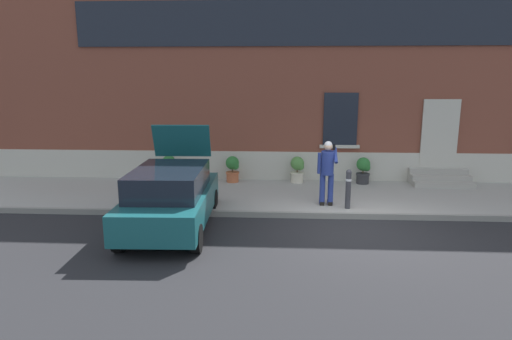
{
  "coord_description": "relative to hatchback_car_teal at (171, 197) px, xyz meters",
  "views": [
    {
      "loc": [
        -1.83,
        -9.76,
        3.51
      ],
      "look_at": [
        -2.46,
        1.6,
        1.1
      ],
      "focal_mm": 30.55,
      "sensor_mm": 36.0,
      "label": 1
    }
  ],
  "objects": [
    {
      "name": "planter_terracotta",
      "position": [
        0.98,
        4.23,
        -0.19
      ],
      "size": [
        0.44,
        0.44,
        0.86
      ],
      "color": "#B25B38",
      "rests_on": "sidewalk"
    },
    {
      "name": "person_on_phone",
      "position": [
        3.78,
        1.69,
        0.35
      ],
      "size": [
        0.51,
        0.47,
        1.75
      ],
      "rotation": [
        0.0,
        0.0,
        0.19
      ],
      "color": "navy",
      "rests_on": "sidewalk"
    },
    {
      "name": "building_facade",
      "position": [
        4.35,
        5.38,
        2.93
      ],
      "size": [
        24.0,
        1.52,
        7.5
      ],
      "color": "brown",
      "rests_on": "ground"
    },
    {
      "name": "planter_charcoal",
      "position": [
        5.23,
        4.24,
        -0.19
      ],
      "size": [
        0.44,
        0.44,
        0.86
      ],
      "color": "#2D2D30",
      "rests_on": "sidewalk"
    },
    {
      "name": "bollard_near_person",
      "position": [
        4.32,
        1.44,
        -0.09
      ],
      "size": [
        0.15,
        0.15,
        1.04
      ],
      "color": "#333338",
      "rests_on": "sidewalk"
    },
    {
      "name": "hatchback_car_teal",
      "position": [
        0.0,
        0.0,
        0.0
      ],
      "size": [
        1.89,
        4.12,
        2.34
      ],
      "color": "#165156",
      "rests_on": "ground"
    },
    {
      "name": "sidewalk",
      "position": [
        4.35,
        2.89,
        -0.72
      ],
      "size": [
        24.0,
        3.6,
        0.15
      ],
      "primitive_type": "cube",
      "color": "#99968E",
      "rests_on": "ground"
    },
    {
      "name": "planter_olive",
      "position": [
        -1.14,
        4.29,
        -0.19
      ],
      "size": [
        0.44,
        0.44,
        0.86
      ],
      "color": "#606B38",
      "rests_on": "sidewalk"
    },
    {
      "name": "entrance_stoop",
      "position": [
        7.69,
        4.31,
        -0.46
      ],
      "size": [
        1.87,
        0.96,
        0.48
      ],
      "color": "#9E998E",
      "rests_on": "sidewalk"
    },
    {
      "name": "planter_cream",
      "position": [
        3.11,
        4.27,
        -0.19
      ],
      "size": [
        0.44,
        0.44,
        0.86
      ],
      "color": "beige",
      "rests_on": "sidewalk"
    },
    {
      "name": "curb_edge",
      "position": [
        4.35,
        1.03,
        -0.72
      ],
      "size": [
        24.0,
        0.12,
        0.15
      ],
      "primitive_type": "cube",
      "color": "gray",
      "rests_on": "ground"
    },
    {
      "name": "ground_plane",
      "position": [
        4.35,
        0.09,
        -0.8
      ],
      "size": [
        80.0,
        80.0,
        0.0
      ],
      "primitive_type": "plane",
      "color": "#232326"
    }
  ]
}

